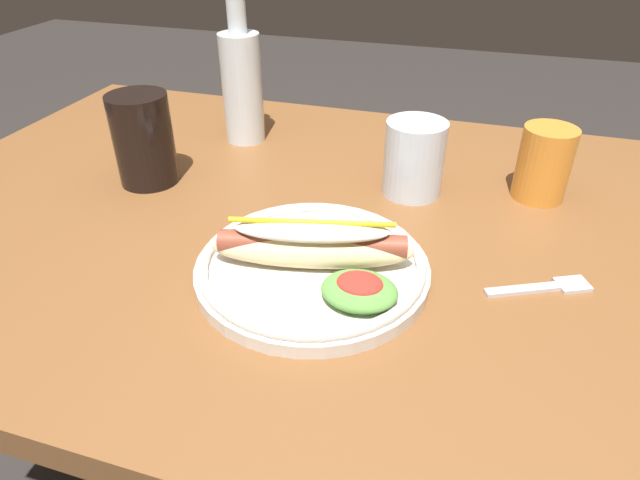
# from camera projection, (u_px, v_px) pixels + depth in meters

# --- Properties ---
(dining_table) EXTENTS (1.36, 0.82, 0.74)m
(dining_table) POSITION_uv_depth(u_px,v_px,m) (361.00, 282.00, 0.79)
(dining_table) COLOR brown
(dining_table) RESTS_ON ground_plane
(hot_dog_plate) EXTENTS (0.27, 0.27, 0.08)m
(hot_dog_plate) POSITION_uv_depth(u_px,v_px,m) (315.00, 262.00, 0.62)
(hot_dog_plate) COLOR silver
(hot_dog_plate) RESTS_ON dining_table
(fork) EXTENTS (0.12, 0.07, 0.00)m
(fork) POSITION_uv_depth(u_px,v_px,m) (546.00, 287.00, 0.61)
(fork) COLOR silver
(fork) RESTS_ON dining_table
(soda_cup) EXTENTS (0.09, 0.09, 0.13)m
(soda_cup) POSITION_uv_depth(u_px,v_px,m) (143.00, 140.00, 0.80)
(soda_cup) COLOR black
(soda_cup) RESTS_ON dining_table
(water_cup) EXTENTS (0.09, 0.09, 0.11)m
(water_cup) POSITION_uv_depth(u_px,v_px,m) (414.00, 158.00, 0.77)
(water_cup) COLOR silver
(water_cup) RESTS_ON dining_table
(extra_cup) EXTENTS (0.07, 0.07, 0.10)m
(extra_cup) POSITION_uv_depth(u_px,v_px,m) (544.00, 163.00, 0.76)
(extra_cup) COLOR orange
(extra_cup) RESTS_ON dining_table
(glass_bottle) EXTENTS (0.07, 0.07, 0.25)m
(glass_bottle) POSITION_uv_depth(u_px,v_px,m) (242.00, 83.00, 0.91)
(glass_bottle) COLOR silver
(glass_bottle) RESTS_ON dining_table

